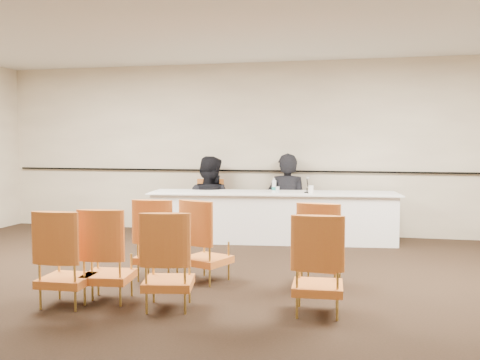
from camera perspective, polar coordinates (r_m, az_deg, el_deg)
name	(u,v)px	position (r m, az deg, el deg)	size (l,w,h in m)	color
floor	(207,295)	(5.74, -3.57, -12.13)	(10.00, 10.00, 0.00)	black
ceiling	(205,3)	(5.69, -3.71, 18.28)	(10.00, 10.00, 0.00)	silver
wall_back	(270,148)	(9.42, 3.23, 3.42)	(10.00, 0.04, 3.00)	#BBAC93
wall_rail	(270,171)	(9.40, 3.18, 0.97)	(9.80, 0.04, 0.03)	black
panel_table	(273,217)	(8.69, 3.54, -3.93)	(3.97, 0.91, 0.80)	white
panelist_main	(287,209)	(9.25, 5.06, -3.14)	(0.71, 0.46, 1.94)	black
panelist_main_chair	(287,208)	(9.25, 5.06, -2.97)	(0.50, 0.50, 0.95)	orange
panelist_second	(209,210)	(9.37, -3.36, -3.18)	(0.91, 0.71, 1.87)	black
panelist_second_chair	(209,207)	(9.37, -3.36, -2.87)	(0.50, 0.50, 0.95)	orange
papers	(296,193)	(8.53, 6.00, -1.38)	(0.30, 0.22, 0.00)	white
microphone	(307,185)	(8.53, 7.17, -0.52)	(0.09, 0.19, 0.26)	black
water_bottle	(274,185)	(8.57, 3.65, -0.57)	(0.07, 0.07, 0.23)	teal
drinking_glass	(277,190)	(8.56, 4.01, -1.02)	(0.06, 0.06, 0.10)	silver
coffee_cup	(311,189)	(8.47, 7.57, -1.01)	(0.08, 0.08, 0.13)	white
aud_chair_front_left	(158,239)	(6.36, -8.76, -6.19)	(0.50, 0.50, 0.95)	orange
aud_chair_front_mid	(207,240)	(6.18, -3.56, -6.45)	(0.50, 0.50, 0.95)	orange
aud_chair_front_right	(321,244)	(6.01, 8.67, -6.79)	(0.50, 0.50, 0.95)	orange
aud_chair_back_left	(66,257)	(5.55, -18.04, -7.85)	(0.50, 0.50, 0.95)	orange
aud_chair_back_mid	(168,260)	(5.23, -7.64, -8.41)	(0.50, 0.50, 0.95)	orange
aud_chair_back_right	(318,263)	(5.07, 8.31, -8.80)	(0.50, 0.50, 0.95)	orange
aud_chair_extra	(108,254)	(5.58, -13.87, -7.69)	(0.50, 0.50, 0.95)	orange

